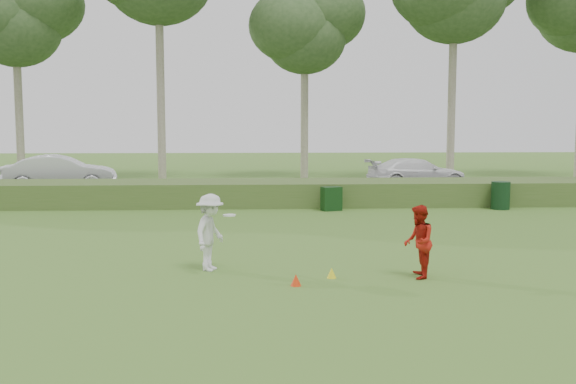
{
  "coord_description": "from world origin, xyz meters",
  "views": [
    {
      "loc": [
        -0.85,
        -12.69,
        3.03
      ],
      "look_at": [
        0.0,
        4.0,
        1.3
      ],
      "focal_mm": 40.0,
      "sensor_mm": 36.0,
      "label": 1
    }
  ],
  "objects": [
    {
      "name": "car_mid",
      "position": [
        -9.78,
        17.08,
        0.88
      ],
      "size": [
        5.22,
        2.6,
        1.64
      ],
      "primitive_type": "imported",
      "rotation": [
        0.0,
        0.0,
        1.75
      ],
      "color": "silver",
      "rests_on": "park_road"
    },
    {
      "name": "utility_cabinet",
      "position": [
        1.87,
        10.02,
        0.43
      ],
      "size": [
        0.78,
        0.6,
        0.86
      ],
      "primitive_type": "cube",
      "rotation": [
        0.0,
        0.0,
        0.29
      ],
      "color": "black",
      "rests_on": "ground"
    },
    {
      "name": "tree_2",
      "position": [
        -14.0,
        24.0,
        8.97
      ],
      "size": [
        6.5,
        6.5,
        12.0
      ],
      "color": "gray",
      "rests_on": "ground"
    },
    {
      "name": "cone_yellow",
      "position": [
        0.66,
        -0.19,
        0.1
      ],
      "size": [
        0.19,
        0.19,
        0.21
      ],
      "primitive_type": "cone",
      "color": "yellow",
      "rests_on": "ground"
    },
    {
      "name": "cone_orange",
      "position": [
        -0.09,
        -0.78,
        0.11
      ],
      "size": [
        0.21,
        0.21,
        0.23
      ],
      "primitive_type": "cone",
      "color": "red",
      "rests_on": "ground"
    },
    {
      "name": "reed_strip",
      "position": [
        0.0,
        12.0,
        0.45
      ],
      "size": [
        80.0,
        3.0,
        0.9
      ],
      "primitive_type": "cube",
      "color": "#3D5C24",
      "rests_on": "ground"
    },
    {
      "name": "player_red",
      "position": [
        2.38,
        -0.27,
        0.73
      ],
      "size": [
        0.67,
        0.8,
        1.47
      ],
      "primitive_type": "imported",
      "rotation": [
        0.0,
        0.0,
        -1.74
      ],
      "color": "#A8180E",
      "rests_on": "ground"
    },
    {
      "name": "player_white",
      "position": [
        -1.8,
        0.62,
        0.81
      ],
      "size": [
        1.0,
        1.19,
        1.62
      ],
      "rotation": [
        0.0,
        0.0,
        1.22
      ],
      "color": "silver",
      "rests_on": "ground"
    },
    {
      "name": "park_road",
      "position": [
        0.0,
        17.0,
        0.03
      ],
      "size": [
        80.0,
        6.0,
        0.06
      ],
      "primitive_type": "cube",
      "color": "#2D2D2D",
      "rests_on": "ground"
    },
    {
      "name": "trash_bin",
      "position": [
        8.07,
        10.09,
        0.5
      ],
      "size": [
        0.81,
        0.81,
        1.01
      ],
      "primitive_type": "cylinder",
      "rotation": [
        0.0,
        0.0,
        0.23
      ],
      "color": "black",
      "rests_on": "ground"
    },
    {
      "name": "ground",
      "position": [
        0.0,
        0.0,
        0.0
      ],
      "size": [
        120.0,
        120.0,
        0.0
      ],
      "primitive_type": "plane",
      "color": "#3C6923",
      "rests_on": "ground"
    },
    {
      "name": "tree_4",
      "position": [
        2.0,
        24.5,
        8.59
      ],
      "size": [
        6.24,
        6.24,
        11.5
      ],
      "color": "gray",
      "rests_on": "ground"
    },
    {
      "name": "car_right",
      "position": [
        6.96,
        17.83,
        0.76
      ],
      "size": [
        5.06,
        2.56,
        1.41
      ],
      "primitive_type": "imported",
      "rotation": [
        0.0,
        0.0,
        1.69
      ],
      "color": "white",
      "rests_on": "park_road"
    }
  ]
}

